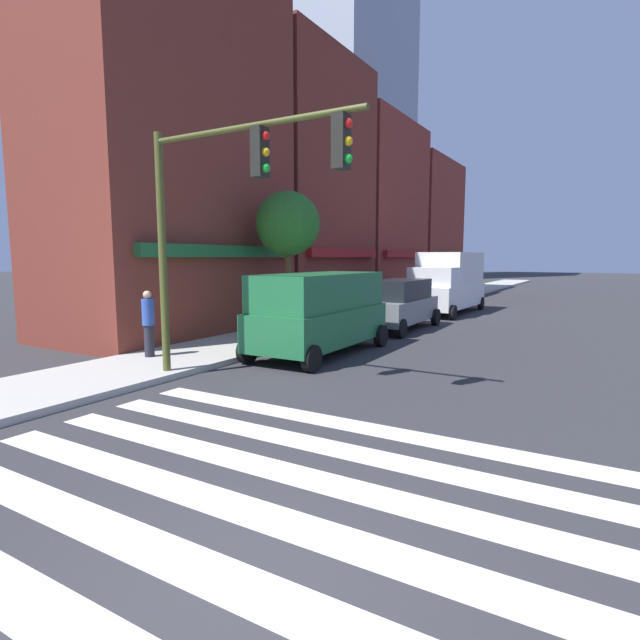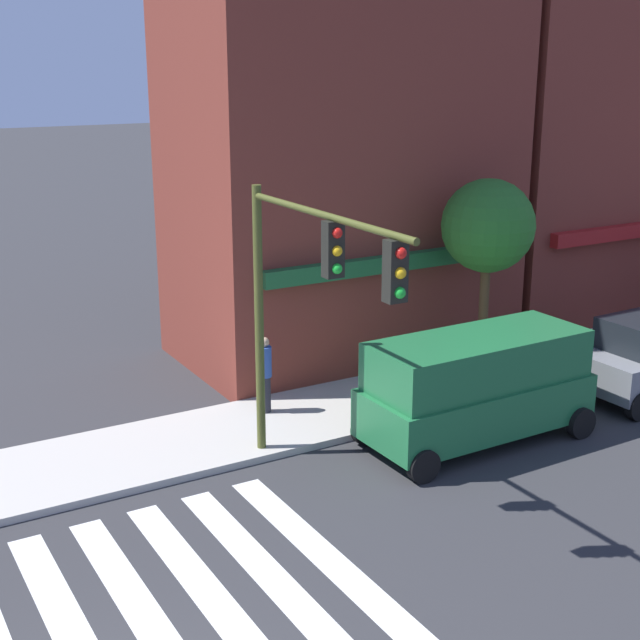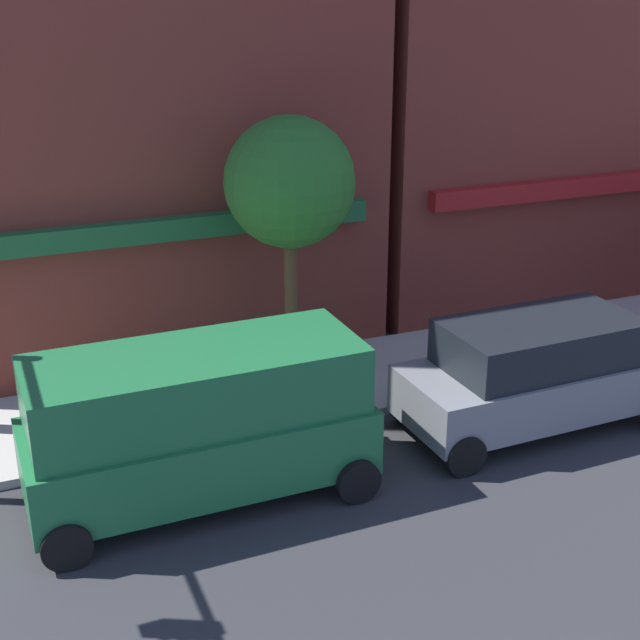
# 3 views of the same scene
# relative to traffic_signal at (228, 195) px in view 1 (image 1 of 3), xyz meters

# --- Properties ---
(ground_plane) EXTENTS (200.00, 200.00, 0.00)m
(ground_plane) POSITION_rel_traffic_signal_xyz_m (-5.02, -4.40, -4.07)
(ground_plane) COLOR #2D2D30
(crosswalk_stripes) EXTENTS (8.87, 10.80, 0.01)m
(crosswalk_stripes) POSITION_rel_traffic_signal_xyz_m (-5.02, -4.40, -4.07)
(crosswalk_stripes) COLOR silver
(crosswalk_stripes) RESTS_ON ground_plane
(storefront_row) EXTENTS (35.28, 5.30, 12.89)m
(storefront_row) POSITION_rel_traffic_signal_xyz_m (17.42, 7.09, 1.86)
(storefront_row) COLOR maroon
(storefront_row) RESTS_ON ground_plane
(tower_distant) EXTENTS (19.32, 11.04, 57.95)m
(tower_distant) POSITION_rel_traffic_signal_xyz_m (49.89, 23.12, 24.91)
(tower_distant) COLOR #939EAD
(tower_distant) RESTS_ON ground_plane
(traffic_signal) EXTENTS (0.32, 5.23, 5.55)m
(traffic_signal) POSITION_rel_traffic_signal_xyz_m (0.00, 0.00, 0.00)
(traffic_signal) COLOR #474C1E
(traffic_signal) RESTS_ON ground_plane
(van_green) EXTENTS (5.03, 2.22, 2.34)m
(van_green) POSITION_rel_traffic_signal_xyz_m (4.21, 0.30, -2.78)
(van_green) COLOR #1E6638
(van_green) RESTS_ON ground_plane
(suv_grey) EXTENTS (4.75, 2.12, 1.94)m
(suv_grey) POSITION_rel_traffic_signal_xyz_m (10.09, 0.30, -3.04)
(suv_grey) COLOR slate
(suv_grey) RESTS_ON ground_plane
(box_truck_white) EXTENTS (6.25, 2.42, 3.04)m
(box_truck_white) POSITION_rel_traffic_signal_xyz_m (16.81, 0.30, -2.48)
(box_truck_white) COLOR white
(box_truck_white) RESTS_ON ground_plane
(pedestrian_blue_shirt) EXTENTS (0.32, 0.32, 1.77)m
(pedestrian_blue_shirt) POSITION_rel_traffic_signal_xyz_m (0.93, 3.67, -3.00)
(pedestrian_blue_shirt) COLOR #23232D
(pedestrian_blue_shirt) RESTS_ON sidewalk_left
(street_tree) EXTENTS (2.27, 2.27, 4.96)m
(street_tree) POSITION_rel_traffic_signal_xyz_m (6.71, 3.10, -0.12)
(street_tree) COLOR brown
(street_tree) RESTS_ON sidewalk_left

